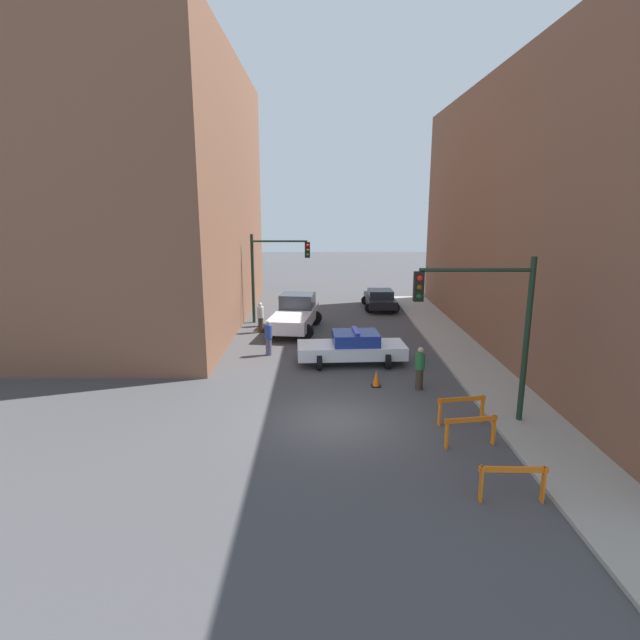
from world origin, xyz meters
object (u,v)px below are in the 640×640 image
at_px(pedestrian_corner, 260,317).
at_px(barrier_mid, 470,426).
at_px(traffic_light_far, 271,266).
at_px(barrier_back, 461,406).
at_px(traffic_cone, 376,378).
at_px(police_car, 352,347).
at_px(pedestrian_sidewalk, 419,368).
at_px(traffic_light_near, 490,315).
at_px(pedestrian_crossing, 268,337).
at_px(parked_car_near, 380,299).
at_px(white_truck, 295,314).
at_px(barrier_front, 512,478).

bearing_deg(pedestrian_corner, barrier_mid, -134.94).
distance_m(traffic_light_far, barrier_back, 16.16).
xyz_separation_m(traffic_light_far, traffic_cone, (4.99, -10.77, -3.08)).
bearing_deg(barrier_back, police_car, 116.01).
bearing_deg(pedestrian_sidewalk, traffic_light_near, -31.52).
xyz_separation_m(pedestrian_crossing, barrier_mid, (6.71, -9.04, -0.24)).
bearing_deg(traffic_light_near, traffic_light_far, 119.70).
xyz_separation_m(police_car, barrier_back, (3.07, -6.28, -0.11)).
bearing_deg(parked_car_near, traffic_light_near, -86.38).
bearing_deg(pedestrian_crossing, white_truck, 66.39).
bearing_deg(police_car, white_truck, 21.59).
xyz_separation_m(police_car, parked_car_near, (2.62, 11.92, -0.05)).
relative_size(traffic_light_near, traffic_cone, 7.93).
bearing_deg(pedestrian_crossing, pedestrian_sidewalk, -47.94).
bearing_deg(barrier_back, barrier_front, -89.93).
bearing_deg(barrier_mid, pedestrian_corner, 119.65).
xyz_separation_m(white_truck, pedestrian_crossing, (-1.00, -4.84, -0.04)).
bearing_deg(pedestrian_crossing, barrier_front, -71.76).
distance_m(traffic_light_far, pedestrian_sidewalk, 13.14).
distance_m(parked_car_near, pedestrian_sidewalk, 15.16).
height_order(pedestrian_crossing, barrier_back, pedestrian_crossing).
xyz_separation_m(pedestrian_sidewalk, traffic_cone, (-1.59, 0.32, -0.54)).
height_order(traffic_light_far, white_truck, traffic_light_far).
relative_size(white_truck, pedestrian_crossing, 3.38).
bearing_deg(traffic_light_far, barrier_back, -62.64).
bearing_deg(traffic_light_near, traffic_cone, 132.54).
xyz_separation_m(traffic_light_far, pedestrian_crossing, (0.45, -6.63, -2.54)).
bearing_deg(police_car, traffic_light_far, 25.13).
height_order(white_truck, parked_car_near, white_truck).
distance_m(pedestrian_crossing, pedestrian_sidewalk, 7.58).
xyz_separation_m(traffic_light_far, barrier_back, (7.32, -14.14, -2.78)).
xyz_separation_m(parked_car_near, traffic_cone, (-1.88, -14.84, -0.36)).
xyz_separation_m(white_truck, traffic_cone, (3.55, -8.97, -0.59)).
bearing_deg(pedestrian_crossing, barrier_back, -59.50).
distance_m(police_car, traffic_cone, 3.03).
bearing_deg(pedestrian_crossing, police_car, -29.77).
distance_m(parked_car_near, barrier_mid, 19.75).
height_order(barrier_back, traffic_cone, barrier_back).
distance_m(pedestrian_crossing, barrier_mid, 11.26).
xyz_separation_m(white_truck, barrier_back, (5.87, -12.34, -0.29)).
height_order(traffic_light_near, barrier_front, traffic_light_near).
height_order(pedestrian_corner, barrier_back, pedestrian_corner).
xyz_separation_m(barrier_mid, barrier_back, (0.16, 1.54, 0.00)).
distance_m(traffic_light_near, white_truck, 14.19).
bearing_deg(barrier_front, barrier_back, 90.07).
distance_m(pedestrian_sidewalk, barrier_front, 7.39).
relative_size(pedestrian_crossing, pedestrian_sidewalk, 1.00).
height_order(barrier_front, barrier_mid, same).
relative_size(traffic_light_far, barrier_front, 3.25).
relative_size(white_truck, pedestrian_sidewalk, 3.38).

